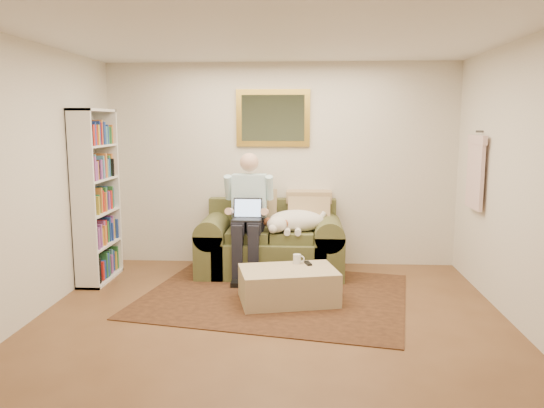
# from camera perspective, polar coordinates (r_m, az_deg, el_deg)

# --- Properties ---
(room_shell) EXTENTS (4.51, 5.00, 2.61)m
(room_shell) POSITION_cam_1_polar(r_m,az_deg,el_deg) (4.74, -0.23, 2.11)
(room_shell) COLOR brown
(room_shell) RESTS_ON ground
(rug) EXTENTS (3.09, 2.66, 0.01)m
(rug) POSITION_cam_1_polar(r_m,az_deg,el_deg) (5.80, 0.31, -9.76)
(rug) COLOR black
(rug) RESTS_ON room_shell
(sofa) EXTENTS (1.76, 0.90, 1.06)m
(sofa) POSITION_cam_1_polar(r_m,az_deg,el_deg) (6.56, -0.13, -4.82)
(sofa) COLOR brown
(sofa) RESTS_ON room_shell
(seated_man) EXTENTS (0.58, 0.83, 1.48)m
(seated_man) POSITION_cam_1_polar(r_m,az_deg,el_deg) (6.34, -2.60, -1.29)
(seated_man) COLOR #8CCDD8
(seated_man) RESTS_ON sofa
(laptop) EXTENTS (0.34, 0.27, 0.25)m
(laptop) POSITION_cam_1_polar(r_m,az_deg,el_deg) (6.26, -2.67, -1.08)
(laptop) COLOR black
(laptop) RESTS_ON seated_man
(sleeping_dog) EXTENTS (0.73, 0.46, 0.27)m
(sleeping_dog) POSITION_cam_1_polar(r_m,az_deg,el_deg) (6.39, 2.66, -1.82)
(sleeping_dog) COLOR white
(sleeping_dog) RESTS_ON sofa
(ottoman) EXTENTS (1.09, 0.83, 0.35)m
(ottoman) POSITION_cam_1_polar(r_m,az_deg,el_deg) (5.55, 1.76, -8.77)
(ottoman) COLOR tan
(ottoman) RESTS_ON room_shell
(coffee_mug) EXTENTS (0.08, 0.08, 0.10)m
(coffee_mug) POSITION_cam_1_polar(r_m,az_deg,el_deg) (5.70, 2.70, -5.92)
(coffee_mug) COLOR white
(coffee_mug) RESTS_ON ottoman
(tv_remote) EXTENTS (0.09, 0.16, 0.02)m
(tv_remote) POSITION_cam_1_polar(r_m,az_deg,el_deg) (5.69, 3.89, -6.38)
(tv_remote) COLOR black
(tv_remote) RESTS_ON ottoman
(bookshelf) EXTENTS (0.28, 0.80, 2.00)m
(bookshelf) POSITION_cam_1_polar(r_m,az_deg,el_deg) (6.47, -18.38, 0.80)
(bookshelf) COLOR white
(bookshelf) RESTS_ON room_shell
(wall_mirror) EXTENTS (0.94, 0.04, 0.72)m
(wall_mirror) POSITION_cam_1_polar(r_m,az_deg,el_deg) (6.83, 0.11, 9.23)
(wall_mirror) COLOR gold
(wall_mirror) RESTS_ON room_shell
(hanging_shirt) EXTENTS (0.06, 0.52, 0.90)m
(hanging_shirt) POSITION_cam_1_polar(r_m,az_deg,el_deg) (6.25, 21.06, 3.62)
(hanging_shirt) COLOR beige
(hanging_shirt) RESTS_ON room_shell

